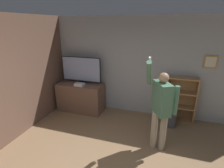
# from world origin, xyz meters

# --- Properties ---
(wall_back) EXTENTS (6.70, 0.09, 2.70)m
(wall_back) POSITION_xyz_m (0.00, 2.89, 1.35)
(wall_back) COLOR #9EA3A8
(wall_back) RESTS_ON ground_plane
(wall_side_brick) EXTENTS (0.06, 4.46, 2.70)m
(wall_side_brick) POSITION_xyz_m (-2.38, 1.43, 1.35)
(wall_side_brick) COLOR brown
(wall_side_brick) RESTS_ON ground_plane
(tv_ledge) EXTENTS (1.33, 0.62, 0.83)m
(tv_ledge) POSITION_xyz_m (-1.57, 2.48, 0.41)
(tv_ledge) COLOR brown
(tv_ledge) RESTS_ON ground_plane
(television) EXTENTS (1.19, 0.22, 0.77)m
(television) POSITION_xyz_m (-1.57, 2.58, 1.23)
(television) COLOR black
(television) RESTS_ON tv_ledge
(game_console) EXTENTS (0.25, 0.18, 0.08)m
(game_console) POSITION_xyz_m (-1.51, 2.31, 0.87)
(game_console) COLOR silver
(game_console) RESTS_ON tv_ledge
(bookshelf) EXTENTS (0.86, 0.28, 1.21)m
(bookshelf) POSITION_xyz_m (1.07, 2.71, 0.59)
(bookshelf) COLOR #997047
(bookshelf) RESTS_ON ground_plane
(person) EXTENTS (0.60, 0.57, 1.96)m
(person) POSITION_xyz_m (0.74, 1.38, 1.00)
(person) COLOR gray
(person) RESTS_ON ground_plane
(waste_bin) EXTENTS (0.27, 0.27, 0.35)m
(waste_bin) POSITION_xyz_m (1.00, 2.36, 0.18)
(waste_bin) COLOR #4C4C51
(waste_bin) RESTS_ON ground_plane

